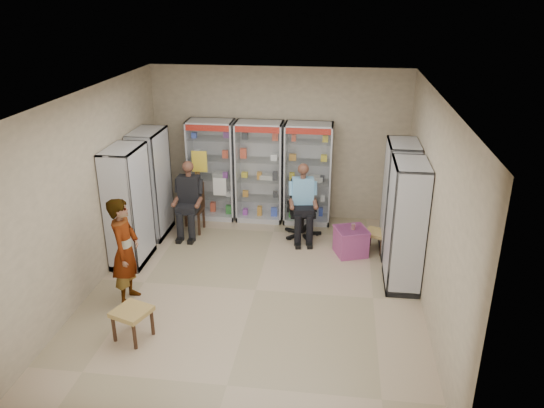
# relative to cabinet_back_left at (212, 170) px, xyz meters

# --- Properties ---
(floor) EXTENTS (6.00, 6.00, 0.00)m
(floor) POSITION_rel_cabinet_back_left_xyz_m (1.30, -2.73, -1.00)
(floor) COLOR tan
(floor) RESTS_ON ground
(room_shell) EXTENTS (5.02, 6.02, 3.01)m
(room_shell) POSITION_rel_cabinet_back_left_xyz_m (1.30, -2.73, 0.97)
(room_shell) COLOR tan
(room_shell) RESTS_ON ground
(cabinet_back_left) EXTENTS (0.90, 0.50, 2.00)m
(cabinet_back_left) POSITION_rel_cabinet_back_left_xyz_m (0.00, 0.00, 0.00)
(cabinet_back_left) COLOR #B0B3B8
(cabinet_back_left) RESTS_ON floor
(cabinet_back_mid) EXTENTS (0.90, 0.50, 2.00)m
(cabinet_back_mid) POSITION_rel_cabinet_back_left_xyz_m (0.95, 0.00, 0.00)
(cabinet_back_mid) COLOR #B0B3B7
(cabinet_back_mid) RESTS_ON floor
(cabinet_back_right) EXTENTS (0.90, 0.50, 2.00)m
(cabinet_back_right) POSITION_rel_cabinet_back_left_xyz_m (1.90, 0.00, 0.00)
(cabinet_back_right) COLOR #A4A6AB
(cabinet_back_right) RESTS_ON floor
(cabinet_right_far) EXTENTS (0.90, 0.50, 2.00)m
(cabinet_right_far) POSITION_rel_cabinet_back_left_xyz_m (3.53, -1.13, 0.00)
(cabinet_right_far) COLOR silver
(cabinet_right_far) RESTS_ON floor
(cabinet_right_near) EXTENTS (0.90, 0.50, 2.00)m
(cabinet_right_near) POSITION_rel_cabinet_back_left_xyz_m (3.53, -2.23, 0.00)
(cabinet_right_near) COLOR #A9ABB0
(cabinet_right_near) RESTS_ON floor
(cabinet_left_far) EXTENTS (0.90, 0.50, 2.00)m
(cabinet_left_far) POSITION_rel_cabinet_back_left_xyz_m (-0.93, -0.93, 0.00)
(cabinet_left_far) COLOR #ADB0B5
(cabinet_left_far) RESTS_ON floor
(cabinet_left_near) EXTENTS (0.90, 0.50, 2.00)m
(cabinet_left_near) POSITION_rel_cabinet_back_left_xyz_m (-0.93, -2.03, 0.00)
(cabinet_left_near) COLOR #A8AAAF
(cabinet_left_near) RESTS_ON floor
(wooden_chair) EXTENTS (0.42, 0.42, 0.94)m
(wooden_chair) POSITION_rel_cabinet_back_left_xyz_m (-0.25, -0.73, -0.53)
(wooden_chair) COLOR black
(wooden_chair) RESTS_ON floor
(seated_customer) EXTENTS (0.44, 0.60, 1.34)m
(seated_customer) POSITION_rel_cabinet_back_left_xyz_m (-0.25, -0.78, -0.33)
(seated_customer) COLOR black
(seated_customer) RESTS_ON floor
(office_chair) EXTENTS (0.66, 0.66, 1.06)m
(office_chair) POSITION_rel_cabinet_back_left_xyz_m (1.86, -0.67, -0.47)
(office_chair) COLOR black
(office_chair) RESTS_ON floor
(seated_shopkeeper) EXTENTS (0.54, 0.68, 1.35)m
(seated_shopkeeper) POSITION_rel_cabinet_back_left_xyz_m (1.86, -0.72, -0.32)
(seated_shopkeeper) COLOR #76BEE9
(seated_shopkeeper) RESTS_ON floor
(pink_trunk) EXTENTS (0.63, 0.62, 0.48)m
(pink_trunk) POSITION_rel_cabinet_back_left_xyz_m (2.76, -1.31, -0.76)
(pink_trunk) COLOR #C64FA0
(pink_trunk) RESTS_ON floor
(tea_glass) EXTENTS (0.07, 0.07, 0.10)m
(tea_glass) POSITION_rel_cabinet_back_left_xyz_m (2.78, -1.33, -0.47)
(tea_glass) COLOR #5D1808
(tea_glass) RESTS_ON pink_trunk
(woven_stool_a) EXTENTS (0.48, 0.48, 0.37)m
(woven_stool_a) POSITION_rel_cabinet_back_left_xyz_m (3.20, -1.12, -0.81)
(woven_stool_a) COLOR #AD7B49
(woven_stool_a) RESTS_ON floor
(woven_stool_b) EXTENTS (0.56, 0.56, 0.44)m
(woven_stool_b) POSITION_rel_cabinet_back_left_xyz_m (-0.12, -4.13, -0.78)
(woven_stool_b) COLOR olive
(woven_stool_b) RESTS_ON floor
(standing_man) EXTENTS (0.43, 0.62, 1.63)m
(standing_man) POSITION_rel_cabinet_back_left_xyz_m (-0.52, -3.24, -0.19)
(standing_man) COLOR gray
(standing_man) RESTS_ON floor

